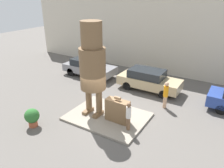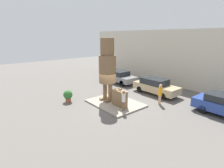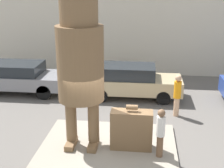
{
  "view_description": "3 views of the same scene",
  "coord_description": "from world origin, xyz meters",
  "px_view_note": "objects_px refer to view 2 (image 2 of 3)",
  "views": [
    {
      "loc": [
        5.84,
        -9.1,
        6.74
      ],
      "look_at": [
        0.33,
        -0.06,
        2.19
      ],
      "focal_mm": 35.0,
      "sensor_mm": 36.0,
      "label": 1
    },
    {
      "loc": [
        10.4,
        -8.94,
        5.53
      ],
      "look_at": [
        -0.14,
        -0.23,
        1.74
      ],
      "focal_mm": 28.0,
      "sensor_mm": 36.0,
      "label": 2
    },
    {
      "loc": [
        1.11,
        -9.06,
        5.23
      ],
      "look_at": [
        0.1,
        0.06,
        2.18
      ],
      "focal_mm": 50.0,
      "sensor_mm": 36.0,
      "label": 3
    }
  ],
  "objects_px": {
    "statue_figure": "(107,65)",
    "parked_car_grey": "(119,76)",
    "giant_suitcase": "(120,98)",
    "planter_pot": "(68,95)",
    "parked_car_tan": "(155,86)",
    "worker_hivis": "(160,93)",
    "tourist": "(124,100)"
  },
  "relations": [
    {
      "from": "planter_pot",
      "to": "parked_car_tan",
      "type": "bearing_deg",
      "value": 65.58
    },
    {
      "from": "parked_car_grey",
      "to": "planter_pot",
      "type": "relative_size",
      "value": 4.3
    },
    {
      "from": "tourist",
      "to": "parked_car_tan",
      "type": "bearing_deg",
      "value": 101.97
    },
    {
      "from": "giant_suitcase",
      "to": "parked_car_tan",
      "type": "bearing_deg",
      "value": 92.9
    },
    {
      "from": "parked_car_tan",
      "to": "worker_hivis",
      "type": "xyz_separation_m",
      "value": [
        1.92,
        -1.96,
        0.14
      ]
    },
    {
      "from": "planter_pot",
      "to": "statue_figure",
      "type": "bearing_deg",
      "value": 51.59
    },
    {
      "from": "parked_car_tan",
      "to": "worker_hivis",
      "type": "height_order",
      "value": "worker_hivis"
    },
    {
      "from": "statue_figure",
      "to": "worker_hivis",
      "type": "relative_size",
      "value": 3.05
    },
    {
      "from": "worker_hivis",
      "to": "parked_car_tan",
      "type": "bearing_deg",
      "value": 134.48
    },
    {
      "from": "parked_car_grey",
      "to": "parked_car_tan",
      "type": "xyz_separation_m",
      "value": [
        5.43,
        -0.09,
        0.01
      ]
    },
    {
      "from": "parked_car_tan",
      "to": "statue_figure",
      "type": "bearing_deg",
      "value": -105.11
    },
    {
      "from": "statue_figure",
      "to": "parked_car_tan",
      "type": "distance_m",
      "value": 5.62
    },
    {
      "from": "statue_figure",
      "to": "parked_car_grey",
      "type": "distance_m",
      "value": 6.9
    },
    {
      "from": "giant_suitcase",
      "to": "tourist",
      "type": "distance_m",
      "value": 1.0
    },
    {
      "from": "giant_suitcase",
      "to": "parked_car_grey",
      "type": "height_order",
      "value": "giant_suitcase"
    },
    {
      "from": "giant_suitcase",
      "to": "planter_pot",
      "type": "xyz_separation_m",
      "value": [
        -3.69,
        -2.65,
        -0.18
      ]
    },
    {
      "from": "statue_figure",
      "to": "giant_suitcase",
      "type": "distance_m",
      "value": 2.9
    },
    {
      "from": "statue_figure",
      "to": "giant_suitcase",
      "type": "xyz_separation_m",
      "value": [
        1.58,
        -0.02,
        -2.43
      ]
    },
    {
      "from": "statue_figure",
      "to": "parked_car_tan",
      "type": "bearing_deg",
      "value": 74.89
    },
    {
      "from": "tourist",
      "to": "planter_pot",
      "type": "height_order",
      "value": "tourist"
    },
    {
      "from": "planter_pot",
      "to": "worker_hivis",
      "type": "height_order",
      "value": "worker_hivis"
    },
    {
      "from": "tourist",
      "to": "planter_pot",
      "type": "xyz_separation_m",
      "value": [
        -4.58,
        -2.23,
        -0.38
      ]
    },
    {
      "from": "statue_figure",
      "to": "tourist",
      "type": "xyz_separation_m",
      "value": [
        2.46,
        -0.44,
        -2.22
      ]
    },
    {
      "from": "giant_suitcase",
      "to": "parked_car_grey",
      "type": "bearing_deg",
      "value": 138.53
    },
    {
      "from": "tourist",
      "to": "parked_car_grey",
      "type": "height_order",
      "value": "tourist"
    },
    {
      "from": "giant_suitcase",
      "to": "parked_car_tan",
      "type": "relative_size",
      "value": 0.33
    },
    {
      "from": "giant_suitcase",
      "to": "parked_car_tan",
      "type": "height_order",
      "value": "giant_suitcase"
    },
    {
      "from": "worker_hivis",
      "to": "planter_pot",
      "type": "bearing_deg",
      "value": -133.63
    },
    {
      "from": "parked_car_tan",
      "to": "worker_hivis",
      "type": "bearing_deg",
      "value": -45.52
    },
    {
      "from": "parked_car_grey",
      "to": "parked_car_tan",
      "type": "relative_size",
      "value": 1.0
    },
    {
      "from": "parked_car_tan",
      "to": "tourist",
      "type": "bearing_deg",
      "value": -78.03
    },
    {
      "from": "parked_car_grey",
      "to": "statue_figure",
      "type": "bearing_deg",
      "value": -50.61
    }
  ]
}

